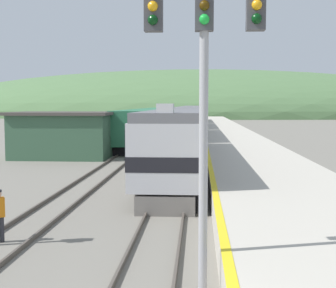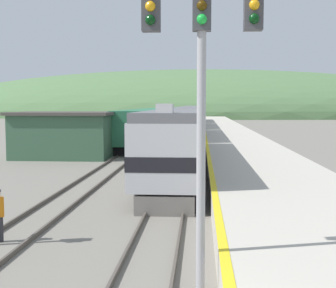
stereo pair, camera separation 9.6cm
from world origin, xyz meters
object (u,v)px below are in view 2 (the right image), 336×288
Objects in this scene: carriage_fourth at (193,115)px; siding_train at (151,124)px; signal_mast_main at (202,52)px; carriage_second at (187,124)px; carriage_third at (191,118)px; express_train_lead_car at (177,140)px.

carriage_fourth is 35.05m from siding_train.
siding_train is at bearing -97.61° from carriage_fourth.
signal_mast_main reaches higher than siding_train.
siding_train is (-4.64, 6.60, -0.23)m from carriage_second.
express_train_lead_car is at bearing -90.00° from carriage_third.
siding_train is at bearing -108.25° from carriage_third.
express_train_lead_car reaches higher than siding_train.
express_train_lead_car is 63.01m from carriage_fourth.
express_train_lead_car reaches higher than carriage_third.
signal_mast_main is at bearing -89.02° from carriage_fourth.
carriage_fourth is 0.52× the size of siding_train.
carriage_fourth is (0.00, 63.01, -0.01)m from express_train_lead_car.
carriage_fourth is at bearing 90.00° from express_train_lead_car.
carriage_fourth reaches higher than siding_train.
siding_train is (-4.64, -14.07, -0.23)m from carriage_third.
express_train_lead_car is 1.08× the size of carriage_second.
carriage_second is at bearing 92.02° from signal_mast_main.
carriage_fourth is (0.00, 20.67, 0.00)m from carriage_third.
carriage_fourth is 2.51× the size of signal_mast_main.
carriage_second is 0.52× the size of siding_train.
siding_train is at bearing 125.11° from carriage_second.
carriage_third is 60.08m from signal_mast_main.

